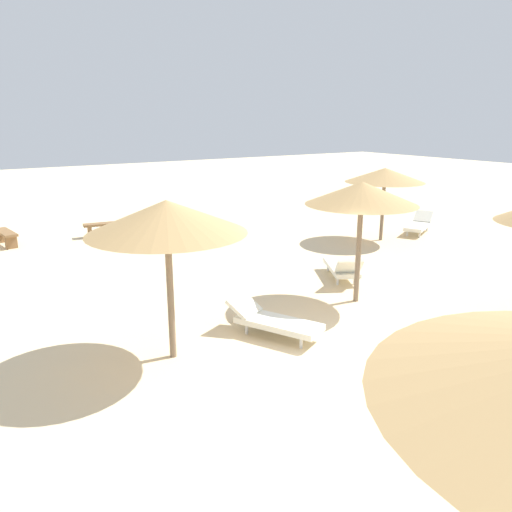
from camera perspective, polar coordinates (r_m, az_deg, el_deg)
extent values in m
plane|color=beige|center=(9.26, 10.41, -11.39)|extent=(80.00, 80.00, 0.00)
cylinder|color=#75604C|center=(17.86, 14.21, 5.09)|extent=(0.12, 0.12, 2.12)
cone|color=tan|center=(17.69, 14.47, 8.92)|extent=(2.68, 2.68, 0.48)
cylinder|color=#75604C|center=(11.64, 11.58, 0.47)|extent=(0.12, 0.12, 2.38)
cone|color=tan|center=(11.38, 11.95, 7.02)|extent=(2.51, 2.51, 0.51)
cylinder|color=#75604C|center=(8.84, -9.72, -4.30)|extent=(0.12, 0.12, 2.37)
cone|color=tan|center=(8.48, -10.14, 4.43)|extent=(2.71, 2.71, 0.56)
cube|color=silver|center=(19.39, 17.95, 3.25)|extent=(1.81, 1.33, 0.12)
cube|color=silver|center=(20.11, 18.52, 4.28)|extent=(0.72, 0.79, 0.39)
cylinder|color=silver|center=(20.04, 17.69, 3.16)|extent=(0.06, 0.06, 0.22)
cylinder|color=silver|center=(19.95, 18.92, 3.00)|extent=(0.06, 0.06, 0.22)
cylinder|color=silver|center=(18.90, 16.85, 2.51)|extent=(0.06, 0.06, 0.22)
cylinder|color=silver|center=(18.80, 18.14, 2.34)|extent=(0.06, 0.06, 0.22)
cube|color=silver|center=(13.57, 9.66, -1.27)|extent=(1.39, 1.80, 0.12)
cube|color=silver|center=(12.76, 10.54, -1.18)|extent=(0.77, 0.69, 0.46)
cylinder|color=silver|center=(13.12, 11.17, -2.71)|extent=(0.06, 0.06, 0.22)
cylinder|color=silver|center=(13.02, 9.29, -2.77)|extent=(0.06, 0.06, 0.22)
cylinder|color=silver|center=(14.23, 9.93, -1.21)|extent=(0.06, 0.06, 0.22)
cylinder|color=silver|center=(14.13, 8.20, -1.25)|extent=(0.06, 0.06, 0.22)
cube|color=silver|center=(9.83, 2.60, -7.68)|extent=(1.31, 1.81, 0.12)
cube|color=silver|center=(10.13, -1.37, -5.68)|extent=(0.80, 0.73, 0.36)
cylinder|color=silver|center=(10.00, -1.07, -8.30)|extent=(0.06, 0.06, 0.22)
cylinder|color=silver|center=(10.35, 0.25, -7.46)|extent=(0.06, 0.06, 0.22)
cylinder|color=silver|center=(9.47, 5.16, -9.80)|extent=(0.06, 0.06, 0.22)
cylinder|color=silver|center=(9.83, 6.32, -8.84)|extent=(0.06, 0.06, 0.22)
cube|color=brown|center=(19.65, -9.58, 4.46)|extent=(0.65, 1.55, 0.08)
cube|color=brown|center=(19.18, -9.15, 3.46)|extent=(0.38, 0.18, 0.41)
cube|color=brown|center=(20.22, -9.92, 4.05)|extent=(0.38, 0.18, 0.41)
cube|color=brown|center=(18.66, -26.64, 2.42)|extent=(0.60, 1.54, 0.08)
cube|color=brown|center=(18.19, -26.10, 1.39)|extent=(0.37, 0.17, 0.41)
cube|color=brown|center=(19.23, -26.98, 1.98)|extent=(0.37, 0.17, 0.41)
cube|color=brown|center=(18.81, -16.80, 3.52)|extent=(1.54, 0.63, 0.08)
cube|color=brown|center=(18.81, -18.40, 2.62)|extent=(0.18, 0.37, 0.41)
cube|color=brown|center=(18.94, -15.10, 2.96)|extent=(0.18, 0.37, 0.41)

